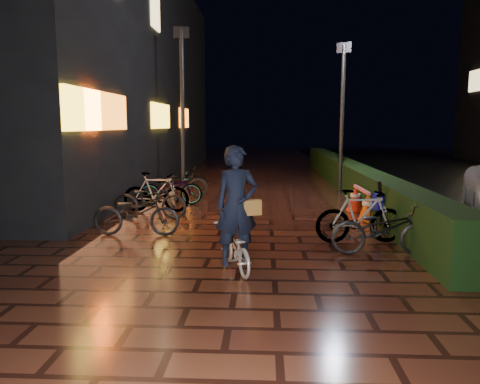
{
  "coord_description": "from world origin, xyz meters",
  "views": [
    {
      "loc": [
        0.4,
        -8.32,
        2.27
      ],
      "look_at": [
        -0.03,
        -0.17,
        1.1
      ],
      "focal_mm": 35.0,
      "sensor_mm": 36.0,
      "label": 1
    }
  ],
  "objects": [
    {
      "name": "ground",
      "position": [
        0.0,
        0.0,
        0.0
      ],
      "size": [
        80.0,
        80.0,
        0.0
      ],
      "primitive_type": "plane",
      "color": "#381911",
      "rests_on": "ground"
    },
    {
      "name": "hedge",
      "position": [
        3.3,
        8.0,
        0.5
      ],
      "size": [
        0.7,
        20.0,
        1.0
      ],
      "primitive_type": "cube",
      "color": "black",
      "rests_on": "ground"
    },
    {
      "name": "storefront_block",
      "position": [
        -9.5,
        11.5,
        4.5
      ],
      "size": [
        12.09,
        22.0,
        9.0
      ],
      "color": "black",
      "rests_on": "ground"
    },
    {
      "name": "lamp_post_hedge",
      "position": [
        2.91,
        7.25,
        2.69
      ],
      "size": [
        0.45,
        0.25,
        4.89
      ],
      "color": "black",
      "rests_on": "ground"
    },
    {
      "name": "lamp_post_sf",
      "position": [
        -2.48,
        8.09,
        3.08
      ],
      "size": [
        0.54,
        0.19,
        5.59
      ],
      "color": "black",
      "rests_on": "ground"
    },
    {
      "name": "cyclist",
      "position": [
        -0.04,
        -1.24,
        0.73
      ],
      "size": [
        0.93,
        1.45,
        1.97
      ],
      "color": "silver",
      "rests_on": "ground"
    },
    {
      "name": "traffic_barrier",
      "position": [
        2.84,
        3.45,
        0.35
      ],
      "size": [
        0.49,
        1.75,
        0.7
      ],
      "color": "#F0560C",
      "rests_on": "ground"
    },
    {
      "name": "cart_assembly",
      "position": [
        3.01,
        1.84,
        0.58
      ],
      "size": [
        0.66,
        0.69,
        1.14
      ],
      "color": "black",
      "rests_on": "ground"
    },
    {
      "name": "parked_bikes_storefront",
      "position": [
        -2.33,
        3.7,
        0.48
      ],
      "size": [
        1.97,
        5.87,
        1.05
      ],
      "color": "black",
      "rests_on": "ground"
    },
    {
      "name": "parked_bikes_hedge",
      "position": [
        2.37,
        0.19,
        0.5
      ],
      "size": [
        2.03,
        1.55,
        1.05
      ],
      "color": "black",
      "rests_on": "ground"
    }
  ]
}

